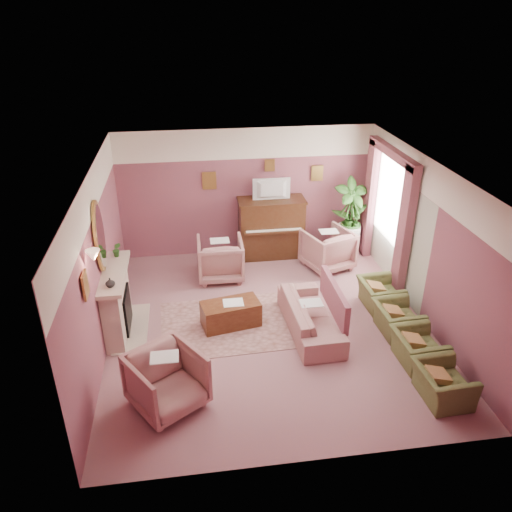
{
  "coord_description": "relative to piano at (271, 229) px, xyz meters",
  "views": [
    {
      "loc": [
        -1.27,
        -7.24,
        5.09
      ],
      "look_at": [
        -0.17,
        0.4,
        1.17
      ],
      "focal_mm": 35.0,
      "sensor_mm": 36.0,
      "label": 1
    }
  ],
  "objects": [
    {
      "name": "ceiling",
      "position": [
        -0.5,
        -2.68,
        2.15
      ],
      "size": [
        5.5,
        6.0,
        0.01
      ],
      "primitive_type": "cube",
      "color": "silver",
      "rests_on": "wall_back"
    },
    {
      "name": "wall_left",
      "position": [
        -3.25,
        -2.68,
        0.75
      ],
      "size": [
        0.02,
        6.0,
        2.8
      ],
      "primitive_type": "cube",
      "color": "#71425A",
      "rests_on": "floor"
    },
    {
      "name": "print_back_right",
      "position": [
        1.05,
        0.28,
        1.13
      ],
      "size": [
        0.26,
        0.03,
        0.34
      ],
      "primitive_type": "cube",
      "color": "#B39143",
      "rests_on": "wall_back"
    },
    {
      "name": "fireplace_inset",
      "position": [
        -2.99,
        -2.48,
        -0.25
      ],
      "size": [
        0.18,
        0.72,
        0.68
      ],
      "primitive_type": "cube",
      "color": "black",
      "rests_on": "floor"
    },
    {
      "name": "side_plant_big",
      "position": [
        1.72,
        -0.2,
        0.22
      ],
      "size": [
        0.3,
        0.3,
        0.34
      ],
      "primitive_type": "imported",
      "color": "#27581D",
      "rests_on": "side_table"
    },
    {
      "name": "side_table",
      "position": [
        1.72,
        -0.2,
        -0.3
      ],
      "size": [
        0.52,
        0.52,
        0.7
      ],
      "primitive_type": "cylinder",
      "color": "white",
      "rests_on": "floor"
    },
    {
      "name": "stripe_panel",
      "position": [
        2.23,
        -1.38,
        0.42
      ],
      "size": [
        0.01,
        3.0,
        2.15
      ],
      "primitive_type": "cube",
      "color": "beige",
      "rests_on": "wall_right"
    },
    {
      "name": "pelmet",
      "position": [
        2.12,
        -1.13,
        1.91
      ],
      "size": [
        0.16,
        2.2,
        0.16
      ],
      "primitive_type": "cube",
      "color": "#8F4A57",
      "rests_on": "wall_right"
    },
    {
      "name": "window_blind",
      "position": [
        2.2,
        -1.13,
        1.05
      ],
      "size": [
        0.03,
        1.4,
        1.8
      ],
      "primitive_type": "cube",
      "color": "silver",
      "rests_on": "wall_right"
    },
    {
      "name": "olive_chair_c",
      "position": [
        1.64,
        -3.22,
        -0.3
      ],
      "size": [
        0.56,
        0.8,
        0.69
      ],
      "primitive_type": "imported",
      "color": "#5B6433",
      "rests_on": "floor"
    },
    {
      "name": "sconce_shade",
      "position": [
        -3.12,
        -3.53,
        1.33
      ],
      "size": [
        0.2,
        0.2,
        0.16
      ],
      "primitive_type": "cone",
      "color": "#FBC39F",
      "rests_on": "wall_left"
    },
    {
      "name": "print_back_left",
      "position": [
        -1.3,
        0.28,
        1.07
      ],
      "size": [
        0.3,
        0.03,
        0.38
      ],
      "primitive_type": "cube",
      "color": "#B39143",
      "rests_on": "wall_back"
    },
    {
      "name": "sofa_throw",
      "position": [
        0.58,
        -2.95,
        -0.05
      ],
      "size": [
        0.1,
        1.44,
        0.53
      ],
      "primitive_type": "cube",
      "color": "#8F4A57",
      "rests_on": "sofa"
    },
    {
      "name": "hearth",
      "position": [
        -2.89,
        -2.48,
        -0.64
      ],
      "size": [
        0.55,
        1.5,
        0.02
      ],
      "primitive_type": "cube",
      "color": "#C1AC99",
      "rests_on": "floor"
    },
    {
      "name": "side_plant_small",
      "position": [
        1.84,
        -0.3,
        0.19
      ],
      "size": [
        0.16,
        0.16,
        0.28
      ],
      "primitive_type": "imported",
      "color": "#27581D",
      "rests_on": "side_table"
    },
    {
      "name": "floral_armchair_left",
      "position": [
        -1.2,
        -0.86,
        -0.18
      ],
      "size": [
        0.9,
        0.9,
        0.94
      ],
      "primitive_type": "imported",
      "color": "tan",
      "rests_on": "floor"
    },
    {
      "name": "wall_right",
      "position": [
        2.25,
        -2.68,
        0.75
      ],
      "size": [
        0.02,
        6.0,
        2.8
      ],
      "primitive_type": "cube",
      "color": "#71425A",
      "rests_on": "floor"
    },
    {
      "name": "floral_armchair_right",
      "position": [
        1.09,
        -0.74,
        -0.18
      ],
      "size": [
        0.9,
        0.9,
        0.94
      ],
      "primitive_type": "imported",
      "color": "tan",
      "rests_on": "floor"
    },
    {
      "name": "piano_top",
      "position": [
        0.0,
        0.0,
        0.66
      ],
      "size": [
        1.45,
        0.65,
        0.04
      ],
      "primitive_type": "cube",
      "color": "#3F2212",
      "rests_on": "piano"
    },
    {
      "name": "picture_rail_band",
      "position": [
        -0.5,
        0.31,
        1.82
      ],
      "size": [
        5.5,
        0.01,
        0.65
      ],
      "primitive_type": "cube",
      "color": "white",
      "rests_on": "wall_back"
    },
    {
      "name": "curtain_right",
      "position": [
        2.12,
        -0.21,
        0.65
      ],
      "size": [
        0.16,
        0.34,
        2.6
      ],
      "primitive_type": "cube",
      "color": "#8F4A57",
      "rests_on": "floor"
    },
    {
      "name": "mantel_plant",
      "position": [
        -3.05,
        -1.93,
        0.64
      ],
      "size": [
        0.16,
        0.16,
        0.28
      ],
      "primitive_type": "imported",
      "color": "#27581D",
      "rests_on": "mantel_shelf"
    },
    {
      "name": "print_back_mid",
      "position": [
        0.0,
        0.28,
        1.35
      ],
      "size": [
        0.22,
        0.03,
        0.26
      ],
      "primitive_type": "cube",
      "color": "#B39143",
      "rests_on": "wall_back"
    },
    {
      "name": "fireplace_surround",
      "position": [
        -3.09,
        -2.48,
        -0.1
      ],
      "size": [
        0.3,
        1.4,
        1.1
      ],
      "primitive_type": "cube",
      "color": "#C1AC99",
      "rests_on": "floor"
    },
    {
      "name": "piano",
      "position": [
        0.0,
        0.0,
        0.0
      ],
      "size": [
        1.4,
        0.6,
        1.3
      ],
      "primitive_type": "cube",
      "color": "#3F2212",
      "rests_on": "floor"
    },
    {
      "name": "piano_keyshelf",
      "position": [
        -0.0,
        -0.35,
        0.07
      ],
      "size": [
        1.3,
        0.12,
        0.06
      ],
      "primitive_type": "cube",
      "color": "#3F2212",
      "rests_on": "piano"
    },
    {
      "name": "mirror_frame",
      "position": [
        -3.2,
        -2.48,
        1.15
      ],
      "size": [
        0.04,
        0.72,
        1.2
      ],
      "primitive_type": "ellipsoid",
      "color": "#B39143",
      "rests_on": "wall_left"
    },
    {
      "name": "floor",
      "position": [
        -0.5,
        -2.68,
        -0.65
      ],
      "size": [
        5.5,
        6.0,
        0.01
      ],
      "primitive_type": "cube",
      "color": "#9E6971",
      "rests_on": "ground"
    },
    {
      "name": "olive_chair_a",
      "position": [
        1.64,
        -4.86,
        -0.3
      ],
      "size": [
        0.56,
        0.8,
        0.69
      ],
      "primitive_type": "imported",
      "color": "#5B6433",
      "rests_on": "floor"
    },
    {
      "name": "table_paper",
      "position": [
        -1.11,
        -2.61,
        -0.2
      ],
      "size": [
        0.35,
        0.28,
        0.01
      ],
      "primitive_type": "cube",
      "color": "white",
      "rests_on": "coffee_table"
    },
    {
      "name": "area_rug",
      "position": [
        -1.13,
        -2.59,
        -0.64
      ],
      "size": [
        2.57,
        1.89,
        0.01
      ],
      "primitive_type": "cube",
      "rotation": [
        0.0,
        0.0,
        0.04
      ],
      "color": "#9E6E6A",
      "rests_on": "floor"
    },
    {
      "name": "curtain_left",
      "position": [
        2.12,
        -2.05,
        0.65
      ],
      "size": [
        0.16,
        0.34,
        2.6
      ],
      "primitive_type": "cube",
      "color": "#8F4A57",
      "rests_on": "floor"
    },
    {
      "name": "mantel_vase",
      "position": [
        -3.05,
        -2.98,
        0.58
      ],
      "size": [
        0.16,
        0.16,
        0.16
      ],
      "primitive_type": "imported",
      "color": "white",
      "rests_on": "mantel_shelf"
    },
    {
      "name": "mantel_shelf",
      "position": [
        -3.06,
        -2.48,
        0.47
      ],
      "size": [
        0.4,
        1.55,
        0.07
      ],
      "primitive_type": "cube",
      "color": "#C1AC99",
      "rests_on": "fireplace_surround"
    },
    {
      "name": "palm_plant",
      "position": [
        1.71,
        -0.21,
        0.41
      ],
      "size": [
        0.76,
        0.76,
        1.44
      ],
      "primitive_type": "imported",
      "color": "#27581D",
      "rests_on": "palm_pot"
    },
    {
      "name": "olive_chair_d",
      "position": [
        1.64,
        -2.4,
        -0.3
      ],
      "size": [
        0.56,
        0.8,
        0.69
      ],
      "primitive_type": "imported",
      "color": "#5B6433",
      "rests_on": "floor"
    },
    {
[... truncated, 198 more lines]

